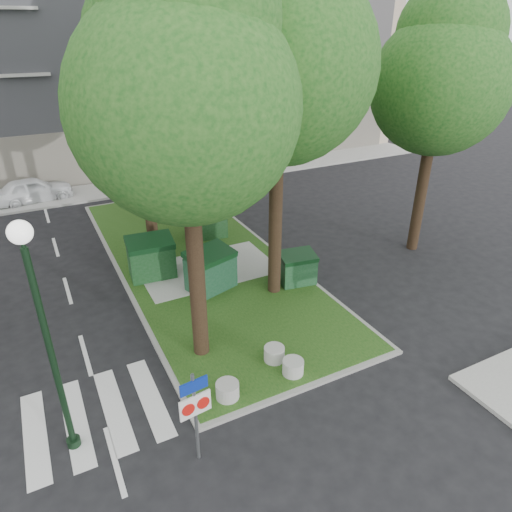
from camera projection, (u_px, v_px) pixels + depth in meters
ground at (291, 392)px, 11.78m from camera, size 120.00×120.00×0.00m
median_island at (199, 260)px, 18.30m from camera, size 6.00×16.00×0.12m
median_kerb at (199, 260)px, 18.31m from camera, size 6.30×16.30×0.10m
building_sidewalk at (126, 187)px, 26.42m from camera, size 42.00×3.00×0.12m
zebra_crossing at (132, 403)px, 11.44m from camera, size 5.00×3.00×0.01m
apartment_building at (83, 33)px, 28.76m from camera, size 41.00×12.00×16.00m
tree_median_near_left at (187, 85)px, 9.92m from camera, size 5.20×5.20×10.53m
tree_median_near_right at (281, 45)px, 12.62m from camera, size 5.60×5.60×11.46m
tree_median_mid at (137, 74)px, 15.43m from camera, size 4.80×4.80×9.99m
tree_median_far at (193, 29)px, 18.50m from camera, size 5.80×5.80×11.93m
tree_street_right at (442, 71)px, 16.32m from camera, size 5.00×5.00×10.06m
dumpster_a at (151, 258)px, 16.70m from camera, size 1.76×1.31×1.55m
dumpster_b at (211, 270)px, 15.92m from camera, size 1.88×1.57×1.51m
dumpster_c at (208, 221)px, 19.94m from camera, size 1.72×1.33×1.46m
dumpster_d at (297, 268)px, 16.34m from camera, size 1.41×1.09×1.19m
bollard_left at (227, 390)px, 11.39m from camera, size 0.59×0.59×0.42m
bollard_right at (293, 367)px, 12.17m from camera, size 0.57×0.57×0.41m
bollard_mid at (274, 354)px, 12.66m from camera, size 0.58×0.58×0.41m
litter_bin at (194, 204)px, 22.72m from camera, size 0.42×0.42×0.74m
street_lamp at (42, 319)px, 8.75m from camera, size 0.44×0.44×5.48m
traffic_sign_pole at (195, 406)px, 9.34m from camera, size 0.71×0.12×2.36m
car_white at (33, 190)px, 24.13m from camera, size 4.07×2.05×1.33m
car_silver at (223, 178)px, 25.69m from camera, size 4.68×1.68×1.54m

